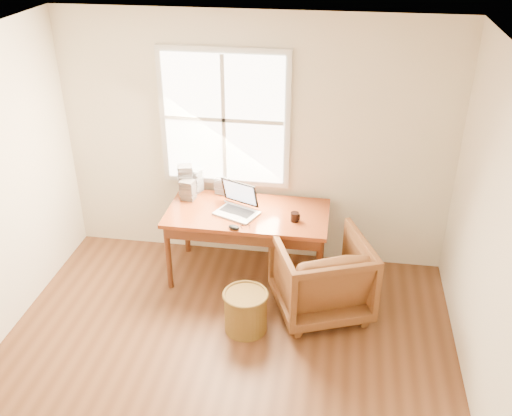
{
  "coord_description": "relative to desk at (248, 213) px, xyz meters",
  "views": [
    {
      "loc": [
        0.85,
        -3.06,
        3.49
      ],
      "look_at": [
        0.11,
        1.65,
        0.88
      ],
      "focal_mm": 40.0,
      "sensor_mm": 36.0,
      "label": 1
    }
  ],
  "objects": [
    {
      "name": "wicker_stool",
      "position": [
        0.13,
        -0.86,
        -0.54
      ],
      "size": [
        0.47,
        0.47,
        0.39
      ],
      "primitive_type": "cylinder",
      "rotation": [
        0.0,
        0.0,
        0.25
      ],
      "color": "brown",
      "rests_on": "room_shell"
    },
    {
      "name": "cd_stack_c",
      "position": [
        -0.7,
        0.27,
        0.18
      ],
      "size": [
        0.17,
        0.16,
        0.33
      ],
      "primitive_type": "cube",
      "rotation": [
        0.0,
        0.0,
        0.26
      ],
      "color": "#9694A1",
      "rests_on": "desk"
    },
    {
      "name": "cd_stack_a",
      "position": [
        -0.62,
        0.36,
        0.15
      ],
      "size": [
        0.16,
        0.16,
        0.25
      ],
      "primitive_type": "cube",
      "rotation": [
        0.0,
        0.0,
        -0.41
      ],
      "color": "silver",
      "rests_on": "desk"
    },
    {
      "name": "cd_stack_b",
      "position": [
        -0.65,
        0.17,
        0.13
      ],
      "size": [
        0.15,
        0.14,
        0.21
      ],
      "primitive_type": "cube",
      "rotation": [
        0.0,
        0.0,
        -0.14
      ],
      "color": "#29292E",
      "rests_on": "desk"
    },
    {
      "name": "coffee_mug",
      "position": [
        0.48,
        -0.11,
        0.07
      ],
      "size": [
        0.09,
        0.09,
        0.09
      ],
      "primitive_type": "cylinder",
      "rotation": [
        0.0,
        0.0,
        -0.09
      ],
      "color": "black",
      "rests_on": "desk"
    },
    {
      "name": "mouse",
      "position": [
        -0.07,
        -0.35,
        0.04
      ],
      "size": [
        0.13,
        0.1,
        0.04
      ],
      "primitive_type": "ellipsoid",
      "rotation": [
        0.0,
        0.0,
        -0.36
      ],
      "color": "black",
      "rests_on": "desk"
    },
    {
      "name": "cd_stack_d",
      "position": [
        -0.33,
        0.36,
        0.11
      ],
      "size": [
        0.16,
        0.14,
        0.18
      ],
      "primitive_type": "cube",
      "rotation": [
        0.0,
        0.0,
        -0.15
      ],
      "color": "#B0B4BC",
      "rests_on": "desk"
    },
    {
      "name": "armchair",
      "position": [
        0.77,
        -0.46,
        -0.35
      ],
      "size": [
        1.07,
        1.09,
        0.77
      ],
      "primitive_type": "imported",
      "rotation": [
        0.0,
        0.0,
        3.52
      ],
      "color": "brown",
      "rests_on": "room_shell"
    },
    {
      "name": "laptop",
      "position": [
        -0.1,
        -0.07,
        0.17
      ],
      "size": [
        0.53,
        0.54,
        0.3
      ],
      "primitive_type": null,
      "rotation": [
        0.0,
        0.0,
        -0.4
      ],
      "color": "#B2B5B9",
      "rests_on": "desk"
    },
    {
      "name": "desk",
      "position": [
        0.0,
        0.0,
        0.0
      ],
      "size": [
        1.6,
        0.8,
        0.04
      ],
      "primitive_type": "cube",
      "color": "brown",
      "rests_on": "room_shell"
    },
    {
      "name": "room_shell",
      "position": [
        -0.02,
        -1.64,
        0.59
      ],
      "size": [
        4.04,
        4.54,
        2.64
      ],
      "color": "brown",
      "rests_on": "ground"
    }
  ]
}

